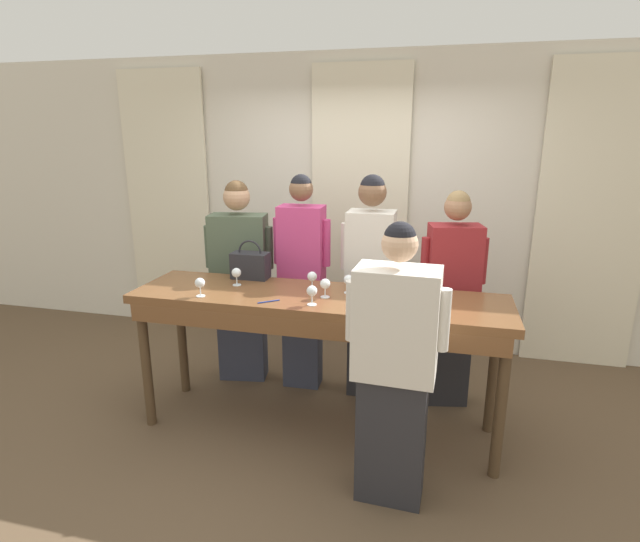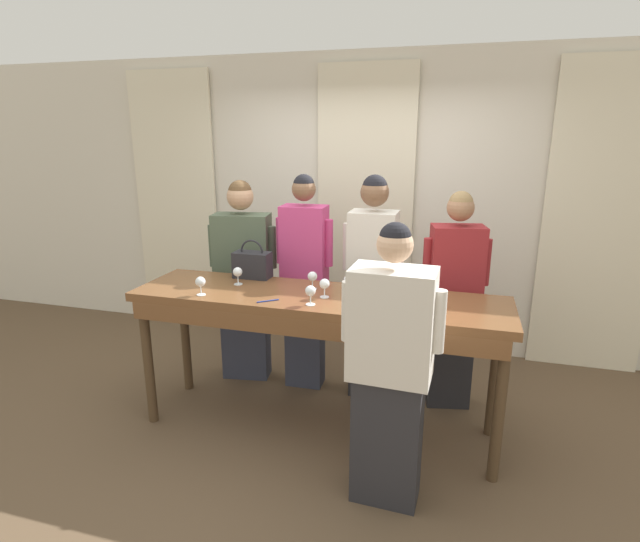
{
  "view_description": "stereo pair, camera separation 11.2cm",
  "coord_description": "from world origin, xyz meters",
  "px_view_note": "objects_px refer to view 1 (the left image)",
  "views": [
    {
      "loc": [
        0.79,
        -3.11,
        2.08
      ],
      "look_at": [
        0.0,
        0.07,
        1.17
      ],
      "focal_mm": 28.0,
      "sensor_mm": 36.0,
      "label": 1
    },
    {
      "loc": [
        0.9,
        -3.08,
        2.08
      ],
      "look_at": [
        0.0,
        0.07,
        1.17
      ],
      "focal_mm": 28.0,
      "sensor_mm": 36.0,
      "label": 2
    }
  ],
  "objects_px": {
    "wine_glass_front_left": "(355,274)",
    "wine_glass_back_left": "(349,280)",
    "wine_bottle": "(384,292)",
    "wine_glass_front_mid": "(312,292)",
    "wine_glass_center_right": "(312,277)",
    "guest_striped_shirt": "(451,298)",
    "host_pouring": "(394,369)",
    "guest_cream_sweater": "(370,285)",
    "tasting_bar": "(317,311)",
    "wine_glass_front_right": "(200,284)",
    "wine_glass_center_left": "(370,278)",
    "handbag": "(250,265)",
    "guest_olive_jacket": "(240,281)",
    "guest_pink_top": "(302,281)",
    "wine_glass_back_mid": "(325,284)",
    "wine_glass_center_mid": "(236,273)"
  },
  "relations": [
    {
      "from": "wine_glass_front_left",
      "to": "wine_glass_back_left",
      "type": "bearing_deg",
      "value": -94.31
    },
    {
      "from": "wine_bottle",
      "to": "wine_glass_front_mid",
      "type": "xyz_separation_m",
      "value": [
        -0.46,
        -0.01,
        -0.03
      ]
    },
    {
      "from": "wine_glass_center_right",
      "to": "guest_striped_shirt",
      "type": "xyz_separation_m",
      "value": [
        0.96,
        0.5,
        -0.24
      ]
    },
    {
      "from": "host_pouring",
      "to": "wine_glass_back_left",
      "type": "bearing_deg",
      "value": 120.08
    },
    {
      "from": "guest_cream_sweater",
      "to": "wine_glass_front_mid",
      "type": "bearing_deg",
      "value": -107.22
    },
    {
      "from": "host_pouring",
      "to": "wine_glass_center_right",
      "type": "bearing_deg",
      "value": 133.28
    },
    {
      "from": "wine_glass_back_left",
      "to": "host_pouring",
      "type": "bearing_deg",
      "value": -59.92
    },
    {
      "from": "tasting_bar",
      "to": "wine_bottle",
      "type": "height_order",
      "value": "wine_bottle"
    },
    {
      "from": "wine_glass_front_right",
      "to": "wine_glass_center_left",
      "type": "bearing_deg",
      "value": 20.52
    },
    {
      "from": "wine_glass_front_left",
      "to": "guest_striped_shirt",
      "type": "bearing_deg",
      "value": 26.52
    },
    {
      "from": "wine_bottle",
      "to": "handbag",
      "type": "bearing_deg",
      "value": 156.15
    },
    {
      "from": "wine_glass_front_left",
      "to": "guest_olive_jacket",
      "type": "height_order",
      "value": "guest_olive_jacket"
    },
    {
      "from": "handbag",
      "to": "wine_glass_center_right",
      "type": "bearing_deg",
      "value": -16.83
    },
    {
      "from": "handbag",
      "to": "host_pouring",
      "type": "bearing_deg",
      "value": -35.93
    },
    {
      "from": "wine_glass_front_mid",
      "to": "wine_glass_back_left",
      "type": "bearing_deg",
      "value": 58.89
    },
    {
      "from": "guest_cream_sweater",
      "to": "tasting_bar",
      "type": "bearing_deg",
      "value": -112.96
    },
    {
      "from": "wine_bottle",
      "to": "guest_cream_sweater",
      "type": "bearing_deg",
      "value": 104.22
    },
    {
      "from": "tasting_bar",
      "to": "host_pouring",
      "type": "bearing_deg",
      "value": -43.7
    },
    {
      "from": "tasting_bar",
      "to": "wine_glass_center_left",
      "type": "relative_size",
      "value": 19.94
    },
    {
      "from": "guest_olive_jacket",
      "to": "host_pouring",
      "type": "bearing_deg",
      "value": -40.19
    },
    {
      "from": "guest_pink_top",
      "to": "wine_bottle",
      "type": "bearing_deg",
      "value": -46.84
    },
    {
      "from": "wine_glass_center_left",
      "to": "host_pouring",
      "type": "height_order",
      "value": "host_pouring"
    },
    {
      "from": "wine_glass_front_right",
      "to": "wine_glass_back_left",
      "type": "distance_m",
      "value": 1.0
    },
    {
      "from": "wine_bottle",
      "to": "wine_glass_center_right",
      "type": "bearing_deg",
      "value": 150.04
    },
    {
      "from": "tasting_bar",
      "to": "wine_glass_front_right",
      "type": "bearing_deg",
      "value": -165.4
    },
    {
      "from": "wine_glass_front_left",
      "to": "guest_olive_jacket",
      "type": "distance_m",
      "value": 1.11
    },
    {
      "from": "wine_glass_back_mid",
      "to": "host_pouring",
      "type": "distance_m",
      "value": 0.81
    },
    {
      "from": "tasting_bar",
      "to": "wine_glass_front_mid",
      "type": "distance_m",
      "value": 0.27
    },
    {
      "from": "wine_glass_center_right",
      "to": "wine_glass_back_mid",
      "type": "xyz_separation_m",
      "value": [
        0.13,
        -0.15,
        0.0
      ]
    },
    {
      "from": "wine_glass_front_left",
      "to": "host_pouring",
      "type": "distance_m",
      "value": 0.97
    },
    {
      "from": "guest_striped_shirt",
      "to": "guest_cream_sweater",
      "type": "bearing_deg",
      "value": -180.0
    },
    {
      "from": "wine_glass_center_mid",
      "to": "wine_glass_back_left",
      "type": "height_order",
      "value": "same"
    },
    {
      "from": "wine_glass_front_left",
      "to": "guest_pink_top",
      "type": "height_order",
      "value": "guest_pink_top"
    },
    {
      "from": "guest_pink_top",
      "to": "guest_cream_sweater",
      "type": "bearing_deg",
      "value": 0.0
    },
    {
      "from": "wine_glass_center_left",
      "to": "wine_glass_back_left",
      "type": "xyz_separation_m",
      "value": [
        -0.13,
        -0.09,
        0.0
      ]
    },
    {
      "from": "tasting_bar",
      "to": "wine_glass_front_left",
      "type": "distance_m",
      "value": 0.41
    },
    {
      "from": "wine_glass_back_mid",
      "to": "guest_cream_sweater",
      "type": "relative_size",
      "value": 0.07
    },
    {
      "from": "tasting_bar",
      "to": "guest_striped_shirt",
      "type": "bearing_deg",
      "value": 35.34
    },
    {
      "from": "guest_cream_sweater",
      "to": "wine_glass_front_left",
      "type": "bearing_deg",
      "value": -99.92
    },
    {
      "from": "wine_glass_center_mid",
      "to": "guest_striped_shirt",
      "type": "distance_m",
      "value": 1.62
    },
    {
      "from": "wine_glass_front_right",
      "to": "wine_glass_back_left",
      "type": "height_order",
      "value": "same"
    },
    {
      "from": "wine_glass_center_right",
      "to": "wine_glass_center_left",
      "type": "bearing_deg",
      "value": 10.47
    },
    {
      "from": "wine_bottle",
      "to": "host_pouring",
      "type": "xyz_separation_m",
      "value": [
        0.11,
        -0.38,
        -0.32
      ]
    },
    {
      "from": "wine_glass_center_left",
      "to": "wine_glass_center_mid",
      "type": "bearing_deg",
      "value": -173.27
    },
    {
      "from": "wine_glass_back_left",
      "to": "guest_pink_top",
      "type": "bearing_deg",
      "value": 132.9
    },
    {
      "from": "wine_glass_back_left",
      "to": "wine_glass_back_mid",
      "type": "distance_m",
      "value": 0.19
    },
    {
      "from": "wine_bottle",
      "to": "wine_glass_back_left",
      "type": "height_order",
      "value": "wine_bottle"
    },
    {
      "from": "wine_bottle",
      "to": "handbag",
      "type": "relative_size",
      "value": 1.08
    },
    {
      "from": "wine_glass_center_mid",
      "to": "guest_striped_shirt",
      "type": "height_order",
      "value": "guest_striped_shirt"
    },
    {
      "from": "guest_striped_shirt",
      "to": "host_pouring",
      "type": "bearing_deg",
      "value": -104.43
    }
  ]
}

